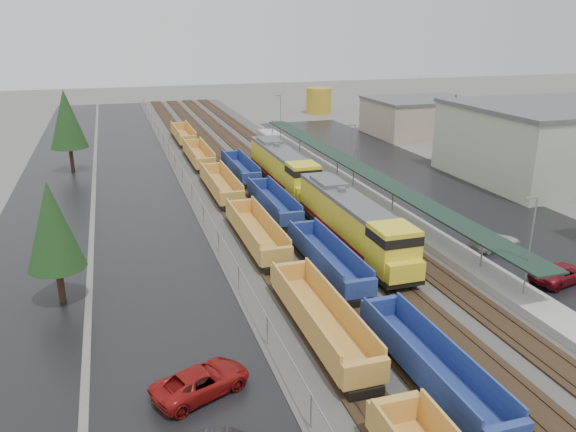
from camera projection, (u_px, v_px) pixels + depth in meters
name	position (u px, v px, depth m)	size (l,w,h in m)	color
ballast_strip	(256.00, 176.00, 73.72)	(20.00, 160.00, 0.08)	#302D2B
trackbed	(256.00, 175.00, 73.68)	(14.60, 160.00, 0.22)	black
west_parking_lot	(138.00, 186.00, 69.45)	(10.00, 160.00, 0.02)	black
west_road	(52.00, 193.00, 66.60)	(9.00, 160.00, 0.02)	black
east_commuter_lot	(423.00, 184.00, 70.12)	(16.00, 100.00, 0.02)	black
station_platform	(353.00, 185.00, 67.19)	(3.00, 80.00, 8.00)	#9E9B93
chainlink_fence	(184.00, 173.00, 69.10)	(0.08, 160.04, 2.02)	gray
industrial_buildings	(575.00, 148.00, 70.35)	(32.52, 75.30, 9.50)	tan
distant_hills	(270.00, 75.00, 222.46)	(301.00, 140.00, 25.20)	#4F634D
tree_west_near	(52.00, 226.00, 38.51)	(3.96, 3.96, 9.00)	#332316
tree_west_far	(67.00, 119.00, 73.89)	(4.84, 4.84, 11.00)	#332316
tree_east	(454.00, 119.00, 77.82)	(4.40, 4.40, 10.00)	#332316
locomotive_lead	(353.00, 222.00, 49.21)	(3.18, 20.95, 4.74)	black
locomotive_trail	(283.00, 167.00, 68.15)	(3.18, 20.95, 4.74)	black
well_string_yellow	(256.00, 233.00, 50.39)	(2.72, 112.80, 2.41)	#C38C36
well_string_blue	(369.00, 303.00, 37.87)	(2.51, 91.43, 2.22)	navy
storage_tank	(319.00, 101.00, 125.54)	(5.58, 5.58, 5.58)	#B79024
parked_car_west_c	(201.00, 381.00, 30.14)	(5.43, 2.50, 1.51)	maroon
parked_car_east_b	(561.00, 274.00, 43.26)	(5.18, 2.39, 1.44)	maroon
parked_car_east_c	(495.00, 241.00, 49.71)	(4.87, 1.98, 1.41)	silver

